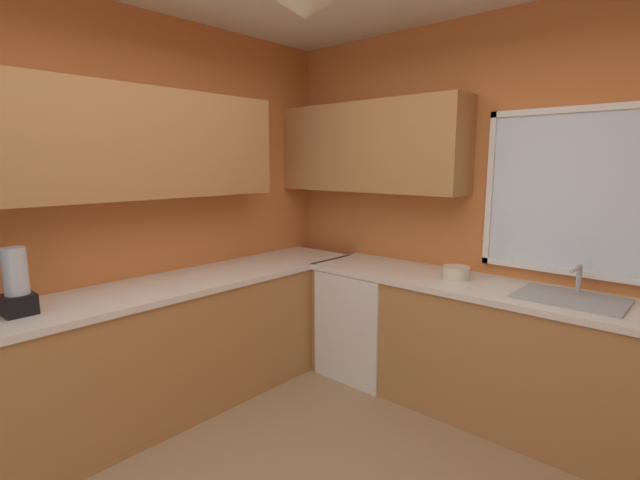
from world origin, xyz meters
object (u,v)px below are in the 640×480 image
object	(u,v)px
dishwasher	(367,321)
blender_appliance	(17,285)
bowl	(456,273)
sink_assembly	(571,298)

from	to	relation	value
dishwasher	blender_appliance	bearing A→B (deg)	-106.64
bowl	blender_appliance	size ratio (longest dim) A/B	0.50
dishwasher	bowl	distance (m)	0.88
dishwasher	sink_assembly	size ratio (longest dim) A/B	1.46
bowl	blender_appliance	xyz separation A→B (m)	(-1.38, -2.24, 0.12)
dishwasher	sink_assembly	bearing A→B (deg)	1.47
sink_assembly	bowl	world-z (taller)	sink_assembly
blender_appliance	bowl	bearing A→B (deg)	58.41
dishwasher	sink_assembly	xyz separation A→B (m)	(1.43, 0.04, 0.48)
dishwasher	bowl	bearing A→B (deg)	2.40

